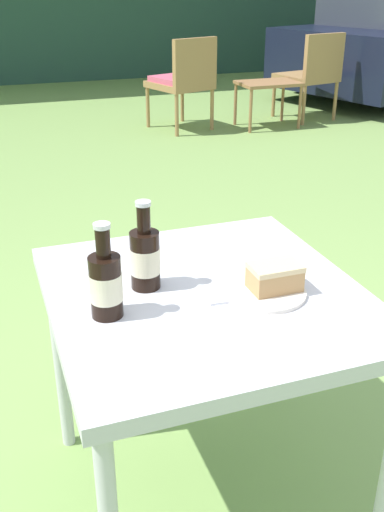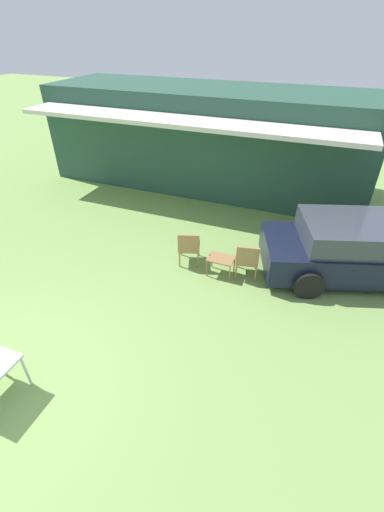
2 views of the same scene
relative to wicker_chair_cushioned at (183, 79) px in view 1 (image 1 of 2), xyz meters
name	(u,v)px [view 1 (image 1 of 2)]	position (x,y,z in m)	size (l,w,h in m)	color
ground_plane	(203,495)	(-1.44, -4.40, -0.49)	(60.00, 60.00, 0.00)	#7A9E51
wicker_chair_cushioned	(183,79)	(0.00, 0.00, 0.00)	(0.63, 0.67, 0.88)	#9E7547
wicker_chair_plain	(312,71)	(1.39, -0.03, 0.00)	(0.59, 0.63, 0.88)	#9E7547
garden_side_table	(268,87)	(0.83, -0.16, -0.10)	(0.58, 0.42, 0.44)	#996B42
patio_table	(205,315)	(-1.44, -4.40, 0.13)	(0.76, 0.80, 0.69)	silver
cake_on_plate	(271,283)	(-1.30, -4.46, 0.22)	(0.20, 0.20, 0.08)	silver
cola_bottle_near	(145,257)	(-1.57, -4.33, 0.28)	(0.07, 0.07, 0.23)	black
cola_bottle_far	(106,283)	(-1.69, -4.43, 0.28)	(0.07, 0.07, 0.23)	black
fork	(248,299)	(-1.36, -4.47, 0.20)	(0.19, 0.02, 0.01)	silver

